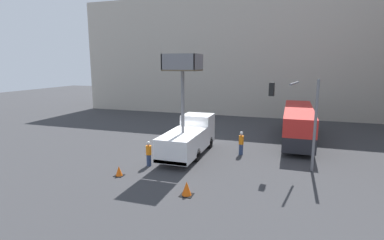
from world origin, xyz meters
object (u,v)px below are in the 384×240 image
(road_worker_directing, at_px, (241,143))
(traffic_cone_mid_road, at_px, (119,171))
(utility_truck, at_px, (189,135))
(city_bus, at_px, (298,122))
(traffic_light_pole, at_px, (299,109))
(road_worker_near_truck, at_px, (149,154))
(traffic_cone_near_truck, at_px, (187,189))

(road_worker_directing, relative_size, traffic_cone_mid_road, 2.84)
(utility_truck, height_order, city_bus, utility_truck)
(traffic_light_pole, bearing_deg, utility_truck, 175.37)
(utility_truck, xyz_separation_m, road_worker_directing, (3.83, 1.27, -0.65))
(utility_truck, bearing_deg, road_worker_near_truck, -118.31)
(road_worker_near_truck, distance_m, traffic_cone_mid_road, 2.56)
(utility_truck, distance_m, traffic_cone_mid_road, 6.40)
(utility_truck, bearing_deg, road_worker_directing, 18.32)
(city_bus, xyz_separation_m, road_worker_directing, (-4.21, -6.04, -0.84))
(road_worker_near_truck, relative_size, road_worker_directing, 0.96)
(traffic_cone_near_truck, height_order, traffic_cone_mid_road, traffic_cone_near_truck)
(road_worker_directing, relative_size, traffic_cone_near_truck, 2.36)
(road_worker_directing, bearing_deg, traffic_light_pole, -7.42)
(traffic_light_pole, height_order, traffic_cone_near_truck, traffic_light_pole)
(city_bus, xyz_separation_m, road_worker_near_truck, (-9.83, -10.64, -0.89))
(city_bus, distance_m, road_worker_directing, 7.41)
(traffic_light_pole, relative_size, traffic_cone_mid_road, 9.31)
(city_bus, bearing_deg, traffic_light_pole, 167.94)
(utility_truck, distance_m, traffic_cone_near_truck, 7.44)
(road_worker_near_truck, height_order, traffic_cone_near_truck, road_worker_near_truck)
(road_worker_near_truck, xyz_separation_m, road_worker_directing, (5.62, 4.60, 0.05))
(utility_truck, height_order, traffic_cone_mid_road, utility_truck)
(traffic_cone_mid_road, bearing_deg, utility_truck, 64.18)
(traffic_light_pole, bearing_deg, road_worker_near_truck, -164.35)
(city_bus, height_order, traffic_cone_near_truck, city_bus)
(road_worker_directing, height_order, traffic_cone_mid_road, road_worker_directing)
(road_worker_near_truck, bearing_deg, traffic_light_pole, 89.13)
(road_worker_directing, bearing_deg, traffic_cone_mid_road, -115.51)
(utility_truck, relative_size, road_worker_directing, 4.15)
(road_worker_directing, bearing_deg, road_worker_near_truck, -122.73)
(traffic_light_pole, bearing_deg, city_bus, 88.52)
(traffic_cone_near_truck, bearing_deg, road_worker_near_truck, 137.87)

